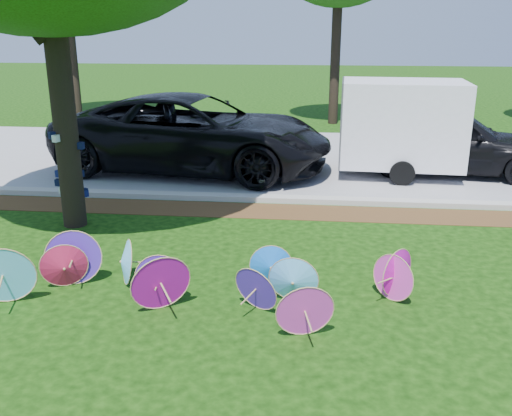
{
  "coord_description": "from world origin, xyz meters",
  "views": [
    {
      "loc": [
        1.39,
        -6.76,
        3.82
      ],
      "look_at": [
        0.5,
        2.0,
        0.9
      ],
      "focal_mm": 40.0,
      "sensor_mm": 36.0,
      "label": 1
    }
  ],
  "objects_px": {
    "black_van": "(194,133)",
    "dark_pickup": "(448,140)",
    "cargo_trailer": "(402,123)",
    "parasol_pile": "(181,275)"
  },
  "relations": [
    {
      "from": "parasol_pile",
      "to": "cargo_trailer",
      "type": "distance_m",
      "value": 8.39
    },
    {
      "from": "black_van",
      "to": "cargo_trailer",
      "type": "height_order",
      "value": "cargo_trailer"
    },
    {
      "from": "black_van",
      "to": "dark_pickup",
      "type": "bearing_deg",
      "value": -78.86
    },
    {
      "from": "black_van",
      "to": "cargo_trailer",
      "type": "relative_size",
      "value": 2.4
    },
    {
      "from": "dark_pickup",
      "to": "cargo_trailer",
      "type": "xyz_separation_m",
      "value": [
        -1.26,
        -0.42,
        0.48
      ]
    },
    {
      "from": "cargo_trailer",
      "to": "parasol_pile",
      "type": "bearing_deg",
      "value": -115.69
    },
    {
      "from": "parasol_pile",
      "to": "black_van",
      "type": "relative_size",
      "value": 0.88
    },
    {
      "from": "dark_pickup",
      "to": "cargo_trailer",
      "type": "height_order",
      "value": "cargo_trailer"
    },
    {
      "from": "black_van",
      "to": "cargo_trailer",
      "type": "bearing_deg",
      "value": -82.43
    },
    {
      "from": "black_van",
      "to": "cargo_trailer",
      "type": "xyz_separation_m",
      "value": [
        5.32,
        0.03,
        0.35
      ]
    }
  ]
}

